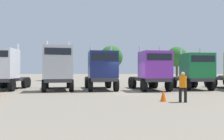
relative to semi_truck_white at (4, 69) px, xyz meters
The scene contains 11 objects.
ground 11.18m from the semi_truck_white, ahead, with size 200.00×200.00×0.00m, color gray.
semi_truck_white is the anchor object (origin of this frame).
semi_truck_silver 5.00m from the semi_truck_white, ahead, with size 3.97×6.76×4.45m.
semi_truck_navy 8.80m from the semi_truck_white, ahead, with size 3.61×6.50×4.04m.
semi_truck_purple 13.33m from the semi_truck_white, ahead, with size 3.41×6.29×4.02m.
semi_truck_green 17.41m from the semi_truck_white, ahead, with size 3.04×5.93×3.92m.
visitor_in_hivis 15.72m from the semi_truck_white, 28.70° to the right, with size 0.53×0.53×1.70m.
traffic_cone_mid 14.73m from the semi_truck_white, 29.56° to the right, with size 0.36×0.36×0.71m, color #F2590C.
oak_far_left 19.99m from the semi_truck_white, 90.42° to the left, with size 3.84×3.84×5.78m.
oak_far_centre 18.32m from the semi_truck_white, 58.45° to the left, with size 3.66×3.66×5.75m.
oak_far_right 28.03m from the semi_truck_white, 41.80° to the left, with size 3.47×3.47×5.90m.
Camera 1 is at (-0.99, -18.23, 1.78)m, focal length 36.03 mm.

